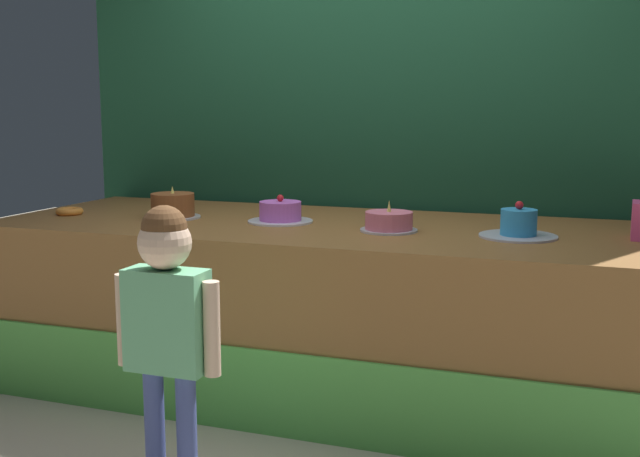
{
  "coord_description": "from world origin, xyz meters",
  "views": [
    {
      "loc": [
        1.21,
        -2.97,
        1.43
      ],
      "look_at": [
        -0.0,
        0.38,
        0.86
      ],
      "focal_mm": 43.74,
      "sensor_mm": 36.0,
      "label": 1
    }
  ],
  "objects_px": {
    "cake_center_right": "(389,222)",
    "cake_far_right": "(518,226)",
    "donut": "(70,211)",
    "cake_center_left": "(280,213)",
    "child_figure": "(167,311)",
    "cake_far_left": "(173,206)"
  },
  "relations": [
    {
      "from": "child_figure",
      "to": "cake_far_left",
      "type": "relative_size",
      "value": 3.79
    },
    {
      "from": "child_figure",
      "to": "donut",
      "type": "height_order",
      "value": "child_figure"
    },
    {
      "from": "cake_far_right",
      "to": "child_figure",
      "type": "bearing_deg",
      "value": -133.56
    },
    {
      "from": "donut",
      "to": "child_figure",
      "type": "bearing_deg",
      "value": -41.14
    },
    {
      "from": "donut",
      "to": "cake_far_right",
      "type": "relative_size",
      "value": 0.42
    },
    {
      "from": "child_figure",
      "to": "donut",
      "type": "xyz_separation_m",
      "value": [
        -1.24,
        1.08,
        0.16
      ]
    },
    {
      "from": "cake_center_left",
      "to": "cake_far_right",
      "type": "bearing_deg",
      "value": -2.63
    },
    {
      "from": "cake_center_left",
      "to": "cake_far_right",
      "type": "relative_size",
      "value": 0.95
    },
    {
      "from": "child_figure",
      "to": "cake_far_right",
      "type": "xyz_separation_m",
      "value": [
        1.1,
        1.16,
        0.2
      ]
    },
    {
      "from": "child_figure",
      "to": "cake_center_left",
      "type": "distance_m",
      "value": 1.23
    },
    {
      "from": "donut",
      "to": "cake_center_left",
      "type": "relative_size",
      "value": 0.44
    },
    {
      "from": "cake_far_left",
      "to": "cake_center_left",
      "type": "relative_size",
      "value": 0.87
    },
    {
      "from": "cake_far_left",
      "to": "cake_center_left",
      "type": "height_order",
      "value": "cake_far_left"
    },
    {
      "from": "child_figure",
      "to": "donut",
      "type": "relative_size",
      "value": 7.53
    },
    {
      "from": "cake_far_left",
      "to": "cake_center_left",
      "type": "distance_m",
      "value": 0.59
    },
    {
      "from": "child_figure",
      "to": "donut",
      "type": "bearing_deg",
      "value": 138.86
    },
    {
      "from": "cake_far_right",
      "to": "cake_center_right",
      "type": "bearing_deg",
      "value": -176.51
    },
    {
      "from": "cake_center_left",
      "to": "cake_center_right",
      "type": "height_order",
      "value": "cake_center_right"
    },
    {
      "from": "cake_center_right",
      "to": "cake_far_right",
      "type": "relative_size",
      "value": 0.78
    },
    {
      "from": "cake_center_right",
      "to": "cake_far_right",
      "type": "distance_m",
      "value": 0.59
    },
    {
      "from": "cake_center_left",
      "to": "cake_center_right",
      "type": "bearing_deg",
      "value": -8.68
    },
    {
      "from": "cake_far_left",
      "to": "cake_center_left",
      "type": "xyz_separation_m",
      "value": [
        0.59,
        0.05,
        -0.01
      ]
    }
  ]
}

